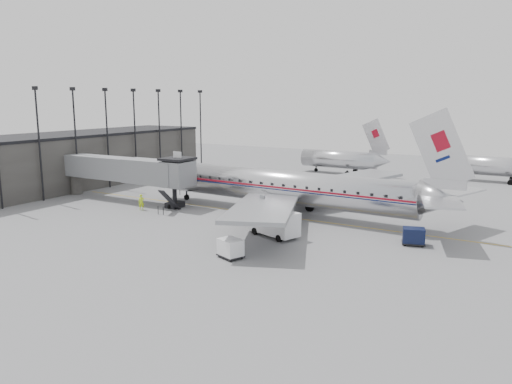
{
  "coord_description": "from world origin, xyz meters",
  "views": [
    {
      "loc": [
        30.85,
        -44.83,
        13.63
      ],
      "look_at": [
        2.85,
        3.26,
        3.2
      ],
      "focal_mm": 35.0,
      "sensor_mm": 36.0,
      "label": 1
    }
  ],
  "objects_px": {
    "airliner": "(289,188)",
    "ramp_worker": "(141,202)",
    "baggage_cart_white": "(230,248)",
    "service_van": "(274,223)",
    "baggage_cart_navy": "(414,236)"
  },
  "relations": [
    {
      "from": "service_van",
      "to": "ramp_worker",
      "type": "height_order",
      "value": "service_van"
    },
    {
      "from": "baggage_cart_navy",
      "to": "baggage_cart_white",
      "type": "distance_m",
      "value": 17.57
    },
    {
      "from": "baggage_cart_navy",
      "to": "airliner",
      "type": "bearing_deg",
      "value": 144.76
    },
    {
      "from": "airliner",
      "to": "service_van",
      "type": "bearing_deg",
      "value": -70.16
    },
    {
      "from": "baggage_cart_white",
      "to": "ramp_worker",
      "type": "bearing_deg",
      "value": 174.14
    },
    {
      "from": "airliner",
      "to": "ramp_worker",
      "type": "xyz_separation_m",
      "value": [
        -16.95,
        -7.12,
        -2.26
      ]
    },
    {
      "from": "baggage_cart_navy",
      "to": "ramp_worker",
      "type": "distance_m",
      "value": 32.87
    },
    {
      "from": "service_van",
      "to": "baggage_cart_white",
      "type": "relative_size",
      "value": 2.37
    },
    {
      "from": "service_van",
      "to": "baggage_cart_navy",
      "type": "xyz_separation_m",
      "value": [
        12.88,
        3.98,
        -0.54
      ]
    },
    {
      "from": "service_van",
      "to": "baggage_cart_white",
      "type": "xyz_separation_m",
      "value": [
        0.05,
        -8.02,
        -0.52
      ]
    },
    {
      "from": "service_van",
      "to": "baggage_cart_white",
      "type": "height_order",
      "value": "service_van"
    },
    {
      "from": "airliner",
      "to": "baggage_cart_white",
      "type": "distance_m",
      "value": 17.94
    },
    {
      "from": "airliner",
      "to": "baggage_cart_navy",
      "type": "relative_size",
      "value": 16.68
    },
    {
      "from": "service_van",
      "to": "ramp_worker",
      "type": "distance_m",
      "value": 20.1
    },
    {
      "from": "baggage_cart_navy",
      "to": "ramp_worker",
      "type": "xyz_separation_m",
      "value": [
        -32.83,
        -1.59,
        0.11
      ]
    }
  ]
}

